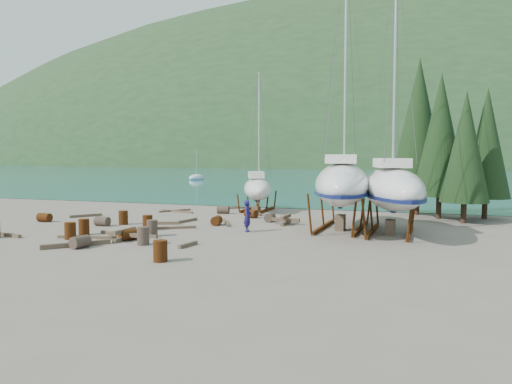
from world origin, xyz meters
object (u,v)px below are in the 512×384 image
(large_sailboat_near, at_px, (342,184))
(small_sailboat_shore, at_px, (257,188))
(large_sailboat_far, at_px, (392,188))
(worker, at_px, (248,216))

(large_sailboat_near, height_order, small_sailboat_shore, large_sailboat_near)
(small_sailboat_shore, bearing_deg, large_sailboat_far, -61.13)
(large_sailboat_near, xyz_separation_m, worker, (-4.89, -2.82, -1.81))
(large_sailboat_near, bearing_deg, worker, -159.02)
(large_sailboat_far, distance_m, worker, 8.20)
(small_sailboat_shore, distance_m, worker, 11.10)
(large_sailboat_near, distance_m, worker, 5.92)
(large_sailboat_far, bearing_deg, worker, -179.97)
(large_sailboat_near, xyz_separation_m, small_sailboat_shore, (-8.05, 7.78, -0.91))
(worker, bearing_deg, large_sailboat_far, -83.06)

